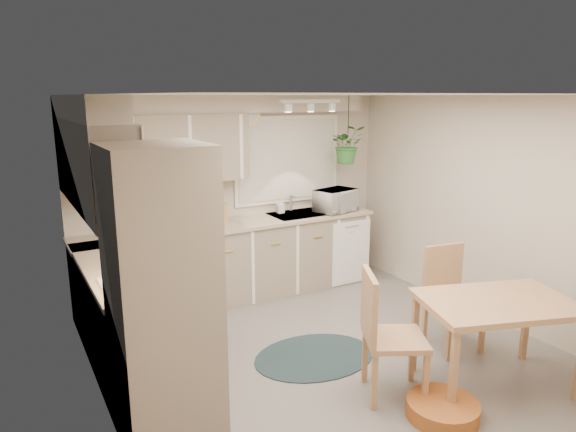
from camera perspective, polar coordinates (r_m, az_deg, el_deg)
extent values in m
plane|color=slate|center=(5.00, 5.07, -15.39)|extent=(4.20, 4.20, 0.00)
plane|color=white|center=(4.39, 5.72, 13.27)|extent=(4.20, 4.20, 0.00)
cube|color=#B8AB98|center=(6.34, -5.60, 2.32)|extent=(4.00, 0.04, 2.40)
cube|color=#B8AB98|center=(3.18, 28.09, -10.44)|extent=(4.00, 0.04, 2.40)
cube|color=#B8AB98|center=(3.81, -20.17, -5.82)|extent=(0.04, 4.20, 2.40)
cube|color=#B8AB98|center=(5.91, 21.46, 0.66)|extent=(0.04, 4.20, 2.40)
cube|color=gray|center=(4.93, -17.81, -10.62)|extent=(0.60, 1.85, 0.90)
cube|color=gray|center=(6.18, -5.99, -5.16)|extent=(3.60, 0.60, 0.90)
cube|color=tan|center=(4.77, -18.09, -5.42)|extent=(0.64, 1.89, 0.04)
cube|color=tan|center=(6.04, -6.06, -0.95)|extent=(3.64, 0.64, 0.04)
cube|color=gray|center=(3.58, -13.74, -9.15)|extent=(0.65, 0.65, 2.10)
cube|color=silver|center=(3.67, -8.90, -8.35)|extent=(0.02, 0.56, 0.58)
cube|color=gray|center=(4.67, -20.83, 5.40)|extent=(0.35, 2.00, 0.75)
cube|color=gray|center=(5.75, -14.20, 7.16)|extent=(2.00, 0.35, 0.75)
cube|color=#B8AB98|center=(4.64, -21.63, 11.19)|extent=(0.30, 2.00, 0.20)
cube|color=#B8AB98|center=(6.01, -7.01, 12.25)|extent=(3.60, 0.30, 0.20)
cube|color=silver|center=(4.23, -16.33, -7.32)|extent=(0.52, 0.58, 0.02)
cube|color=silver|center=(4.09, -17.01, -1.38)|extent=(0.40, 0.60, 0.14)
cube|color=white|center=(6.57, 0.04, 6.29)|extent=(1.40, 0.02, 1.00)
cube|color=silver|center=(6.57, -0.01, 6.30)|extent=(1.50, 0.02, 1.10)
cube|color=#A6A9AE|center=(6.46, 1.23, -0.14)|extent=(0.70, 0.48, 0.10)
cube|color=silver|center=(6.66, 7.03, -4.06)|extent=(0.58, 0.02, 0.83)
cube|color=silver|center=(6.07, 2.54, 12.62)|extent=(0.80, 0.04, 0.04)
cylinder|color=#EEBB54|center=(6.27, -4.42, 11.24)|extent=(0.30, 0.03, 0.30)
cube|color=#AA8355|center=(4.73, 21.87, -12.96)|extent=(1.41, 1.16, 0.76)
cube|color=#AA8355|center=(4.29, 11.87, -12.86)|extent=(0.66, 0.66, 1.05)
cube|color=#AA8355|center=(5.20, 18.05, -8.87)|extent=(0.53, 0.53, 0.99)
ellipsoid|color=black|center=(5.00, 2.96, -15.31)|extent=(1.24, 0.98, 0.01)
cylinder|color=#A74E21|center=(4.34, 16.80, -19.86)|extent=(0.59, 0.59, 0.13)
imported|color=silver|center=(6.59, 5.33, 2.01)|extent=(0.58, 0.41, 0.35)
imported|color=silver|center=(6.48, -0.87, 0.66)|extent=(0.10, 0.20, 0.09)
imported|color=#2E6E2C|center=(6.60, 6.64, 7.44)|extent=(0.58, 0.61, 0.38)
cube|color=black|center=(5.77, -12.68, -0.02)|extent=(0.20, 0.24, 0.33)
cube|color=#A6A9AE|center=(5.91, -9.50, -0.40)|extent=(0.29, 0.21, 0.16)
cube|color=#AA8355|center=(6.02, -7.34, 0.31)|extent=(0.12, 0.12, 0.24)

